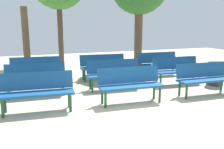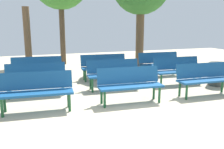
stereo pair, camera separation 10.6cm
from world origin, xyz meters
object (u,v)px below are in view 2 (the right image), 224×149
object	(u,v)px
bench_r0_c1	(130,83)
bench_r1_c0	(36,77)
bench_r2_c2	(159,62)
bench_r0_c0	(36,89)
bench_r2_c0	(37,68)
bench_r0_c2	(204,77)
bench_r1_c2	(178,69)
trash_bin	(217,74)
bench_r1_c1	(114,72)
tree_1	(28,41)
bench_r2_c1	(104,65)

from	to	relation	value
bench_r0_c1	bench_r1_c0	distance (m)	2.60
bench_r2_c2	bench_r1_c0	bearing A→B (deg)	-163.96
bench_r0_c0	bench_r2_c2	bearing A→B (deg)	32.68
bench_r2_c0	bench_r0_c1	bearing A→B (deg)	-47.80
bench_r0_c2	bench_r0_c0	bearing A→B (deg)	179.07
bench_r0_c2	bench_r1_c0	bearing A→B (deg)	162.84
bench_r1_c2	trash_bin	bearing A→B (deg)	-22.99
bench_r0_c1	bench_r1_c1	world-z (taller)	same
bench_r0_c0	bench_r2_c2	size ratio (longest dim) A/B	1.01
bench_r0_c2	trash_bin	size ratio (longest dim) A/B	2.19
bench_r0_c2	bench_r2_c0	world-z (taller)	same
bench_r1_c0	tree_1	world-z (taller)	tree_1
bench_r0_c2	bench_r2_c0	bearing A→B (deg)	148.39
bench_r0_c2	bench_r1_c2	bearing A→B (deg)	91.29
bench_r0_c1	bench_r2_c2	bearing A→B (deg)	51.21
bench_r1_c0	bench_r0_c1	bearing A→B (deg)	-30.06
bench_r0_c2	tree_1	world-z (taller)	tree_1
bench_r0_c0	bench_r1_c0	bearing A→B (deg)	93.14
bench_r2_c2	tree_1	size ratio (longest dim) A/B	0.63
bench_r0_c0	bench_r0_c1	size ratio (longest dim) A/B	1.00
bench_r2_c2	tree_1	bearing A→B (deg)	160.80
bench_r1_c2	bench_r2_c1	world-z (taller)	same
bench_r1_c1	bench_r2_c0	world-z (taller)	same
bench_r2_c0	bench_r2_c2	distance (m)	4.41
bench_r2_c0	trash_bin	bearing A→B (deg)	-16.23
bench_r2_c2	trash_bin	world-z (taller)	bench_r2_c2
bench_r2_c1	trash_bin	xyz separation A→B (m)	(3.12, -2.01, -0.13)
bench_r1_c0	trash_bin	world-z (taller)	bench_r1_c0
bench_r1_c2	tree_1	xyz separation A→B (m)	(-4.49, 3.19, 0.77)
bench_r0_c1	bench_r2_c1	size ratio (longest dim) A/B	1.00
bench_r0_c0	bench_r2_c2	distance (m)	5.11
tree_1	trash_bin	distance (m)	6.78
bench_r0_c0	tree_1	xyz separation A→B (m)	(-0.08, 4.21, 0.77)
bench_r1_c0	bench_r2_c1	world-z (taller)	same
bench_r2_c1	tree_1	world-z (taller)	tree_1
bench_r0_c0	trash_bin	distance (m)	5.52
bench_r1_c0	bench_r1_c2	xyz separation A→B (m)	(4.36, -0.27, 0.00)
bench_r0_c2	bench_r2_c1	bearing A→B (deg)	128.66
bench_r2_c2	trash_bin	bearing A→B (deg)	-60.28
bench_r1_c0	bench_r1_c2	size ratio (longest dim) A/B	1.00
trash_bin	bench_r1_c2	bearing A→B (deg)	153.55
bench_r1_c0	bench_r1_c2	bearing A→B (deg)	0.36
bench_r1_c0	bench_r2_c2	size ratio (longest dim) A/B	1.01
bench_r0_c0	trash_bin	world-z (taller)	bench_r0_c0
bench_r0_c1	bench_r1_c1	size ratio (longest dim) A/B	1.00
bench_r0_c0	bench_r1_c2	size ratio (longest dim) A/B	1.01
trash_bin	bench_r2_c2	bearing A→B (deg)	117.11
bench_r0_c0	trash_bin	size ratio (longest dim) A/B	2.21
bench_r0_c2	tree_1	distance (m)	6.36
bench_r1_c0	tree_1	xyz separation A→B (m)	(-0.13, 2.92, 0.77)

